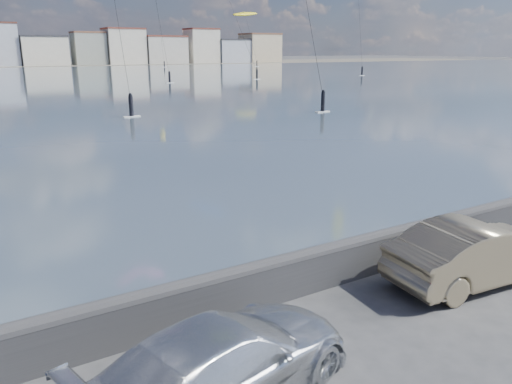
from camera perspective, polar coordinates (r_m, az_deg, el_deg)
ground at (r=9.34m, az=8.04°, el=-20.04°), size 700.00×700.00×0.00m
seawall at (r=10.93m, az=-0.95°, el=-10.57°), size 400.00×0.36×1.08m
car_silver at (r=8.35m, az=-3.76°, el=-18.85°), size 5.19×3.08×1.41m
car_champagne at (r=13.22m, az=23.92°, el=-6.30°), size 4.78×2.06×1.53m
kitesurfer_5 at (r=182.32m, az=-1.25°, el=19.62°), size 10.64×16.26×18.51m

